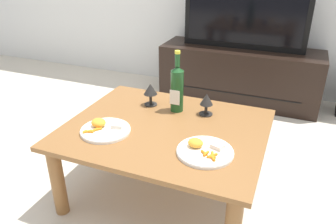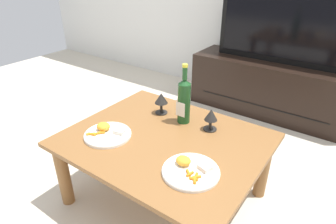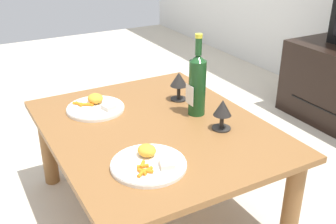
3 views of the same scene
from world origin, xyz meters
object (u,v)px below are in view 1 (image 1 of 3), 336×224
tv_screen (245,12)px  goblet_left (150,91)px  tv_stand (239,75)px  goblet_right (206,101)px  dining_table (165,138)px  dinner_plate_right (204,150)px  wine_bottle (177,87)px  dinner_plate_left (105,129)px

tv_screen → goblet_left: size_ratio=7.77×
goblet_left → tv_stand: bearing=76.4°
goblet_left → goblet_right: bearing=0.0°
tv_stand → dining_table: bearing=-94.6°
tv_screen → dinner_plate_right: 1.65m
tv_screen → wine_bottle: size_ratio=2.97×
tv_stand → dinner_plate_right: size_ratio=5.33×
goblet_left → goblet_right: 0.34m
wine_bottle → dining_table: bearing=-86.0°
tv_stand → dinner_plate_right: 1.63m
goblet_left → goblet_right: goblet_left is taller
tv_stand → wine_bottle: bearing=-96.0°
tv_screen → dinner_plate_right: size_ratio=4.00×
dining_table → dinner_plate_left: 0.32m
dining_table → goblet_right: size_ratio=8.13×
wine_bottle → goblet_left: wine_bottle is taller
goblet_right → dinner_plate_right: 0.40m
dining_table → dinner_plate_right: (0.26, -0.16, 0.08)m
dinner_plate_right → tv_screen: bearing=95.0°
goblet_right → dinner_plate_left: size_ratio=0.50×
dinner_plate_left → dinner_plate_right: size_ratio=0.97×
goblet_left → goblet_right: (0.34, 0.00, -0.01)m
tv_screen → goblet_left: (-0.30, -1.23, -0.27)m
dining_table → dinner_plate_right: size_ratio=3.94×
goblet_right → dining_table: bearing=-125.4°
goblet_left → dinner_plate_left: bearing=-102.6°
goblet_left → tv_screen: bearing=76.3°
goblet_left → dining_table: bearing=-49.8°
dinner_plate_left → tv_screen: bearing=76.6°
goblet_right → dinner_plate_left: (-0.42, -0.37, -0.07)m
wine_bottle → dinner_plate_left: 0.46m
tv_stand → dinner_plate_left: (-0.38, -1.61, 0.20)m
goblet_right → dinner_plate_left: 0.57m
tv_stand → goblet_right: size_ratio=11.01×
wine_bottle → dinner_plate_right: wine_bottle is taller
dinner_plate_right → goblet_right: bearing=105.3°
tv_screen → goblet_right: 1.26m
dining_table → wine_bottle: bearing=94.0°
goblet_left → goblet_right: size_ratio=1.06×
wine_bottle → goblet_left: size_ratio=2.62×
goblet_right → dinner_plate_right: bearing=-74.7°
wine_bottle → dinner_plate_right: bearing=-53.4°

